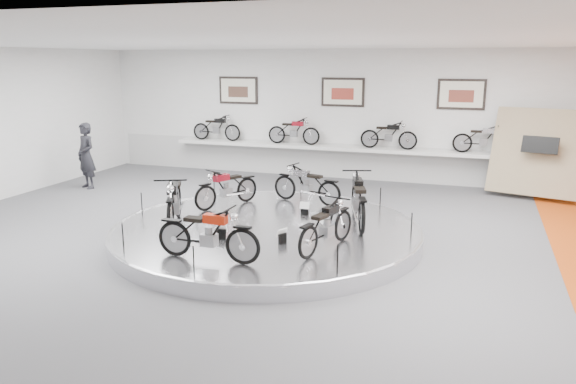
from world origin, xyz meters
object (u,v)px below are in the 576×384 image
(display_platform, at_px, (266,233))
(bike_c, at_px, (227,187))
(bike_a, at_px, (358,199))
(visitor, at_px, (86,156))
(bike_d, at_px, (174,201))
(bike_f, at_px, (326,225))
(bike_b, at_px, (307,184))
(shelf, at_px, (340,148))
(bike_e, at_px, (208,233))

(display_platform, distance_m, bike_c, 1.99)
(bike_a, distance_m, visitor, 8.73)
(display_platform, height_order, visitor, visitor)
(bike_d, xyz_separation_m, visitor, (-4.92, 3.54, 0.11))
(bike_d, relative_size, visitor, 0.98)
(bike_f, relative_size, visitor, 0.81)
(bike_a, height_order, bike_b, bike_a)
(display_platform, xyz_separation_m, shelf, (0.00, 6.40, 0.85))
(bike_c, bearing_deg, bike_d, 17.43)
(display_platform, relative_size, bike_c, 4.14)
(display_platform, bearing_deg, bike_a, 23.53)
(shelf, height_order, bike_c, bike_c)
(bike_e, relative_size, bike_f, 1.06)
(display_platform, relative_size, visitor, 3.34)
(display_platform, bearing_deg, bike_c, 140.04)
(bike_a, distance_m, bike_d, 3.81)
(display_platform, xyz_separation_m, bike_b, (0.23, 2.13, 0.61))
(shelf, xyz_separation_m, bike_e, (-0.21, -8.63, -0.22))
(bike_a, distance_m, bike_c, 3.26)
(bike_a, relative_size, bike_c, 1.19)
(shelf, distance_m, bike_d, 7.27)
(bike_f, bearing_deg, display_platform, 72.31)
(bike_b, xyz_separation_m, bike_e, (-0.45, -4.35, 0.02))
(visitor, bearing_deg, bike_b, 18.03)
(shelf, distance_m, bike_f, 7.59)
(bike_c, xyz_separation_m, bike_e, (1.24, -3.45, 0.03))
(bike_d, height_order, bike_f, bike_d)
(display_platform, xyz_separation_m, bike_d, (-1.77, -0.65, 0.70))
(bike_b, height_order, bike_c, bike_b)
(bike_f, height_order, visitor, visitor)
(shelf, distance_m, bike_c, 5.39)
(bike_b, xyz_separation_m, visitor, (-6.93, 0.77, 0.20))
(shelf, bearing_deg, bike_b, -86.90)
(bike_b, bearing_deg, bike_e, 98.43)
(bike_e, bearing_deg, bike_f, 34.54)
(display_platform, height_order, bike_f, bike_f)
(bike_d, distance_m, bike_f, 3.36)
(shelf, height_order, bike_b, bike_b)
(bike_a, bearing_deg, visitor, 58.28)
(bike_e, bearing_deg, display_platform, 85.04)
(bike_c, relative_size, visitor, 0.81)
(display_platform, height_order, bike_c, bike_c)
(bike_e, relative_size, visitor, 0.85)
(shelf, xyz_separation_m, bike_d, (-1.77, -7.05, -0.15))
(bike_e, bearing_deg, bike_b, 84.69)
(shelf, distance_m, visitor, 7.56)
(shelf, height_order, bike_e, bike_e)
(display_platform, distance_m, visitor, 7.34)
(bike_b, xyz_separation_m, bike_d, (-2.00, -2.77, 0.09))
(bike_c, relative_size, bike_e, 0.94)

